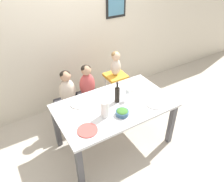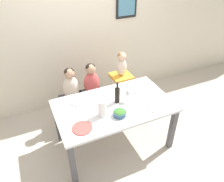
{
  "view_description": "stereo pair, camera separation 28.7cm",
  "coord_description": "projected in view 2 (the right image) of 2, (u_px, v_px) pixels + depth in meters",
  "views": [
    {
      "loc": [
        -1.23,
        -1.96,
        2.55
      ],
      "look_at": [
        0.0,
        0.07,
        0.92
      ],
      "focal_mm": 35.0,
      "sensor_mm": 36.0,
      "label": 1
    },
    {
      "loc": [
        -0.97,
        -2.09,
        2.55
      ],
      "look_at": [
        0.0,
        0.07,
        0.92
      ],
      "focal_mm": 35.0,
      "sensor_mm": 36.0,
      "label": 2
    }
  ],
  "objects": [
    {
      "name": "dinner_plate_front_left",
      "position": [
        82.0,
        128.0,
        2.56
      ],
      "size": [
        0.24,
        0.24,
        0.01
      ],
      "color": "#D14C47",
      "rests_on": "dining_table"
    },
    {
      "name": "paper_towel_roll",
      "position": [
        102.0,
        108.0,
        2.69
      ],
      "size": [
        0.1,
        0.1,
        0.22
      ],
      "color": "white",
      "rests_on": "dining_table"
    },
    {
      "name": "salad_bowl_large",
      "position": [
        120.0,
        113.0,
        2.73
      ],
      "size": [
        0.17,
        0.17,
        0.08
      ],
      "color": "#335675",
      "rests_on": "dining_table"
    },
    {
      "name": "dinner_plate_back_right",
      "position": [
        138.0,
        89.0,
        3.22
      ],
      "size": [
        0.24,
        0.24,
        0.01
      ],
      "color": "silver",
      "rests_on": "dining_table"
    },
    {
      "name": "ground_plane",
      "position": [
        114.0,
        142.0,
        3.35
      ],
      "size": [
        14.0,
        14.0,
        0.0
      ],
      "primitive_type": "plane",
      "color": "#BCB2A3"
    },
    {
      "name": "dining_table",
      "position": [
        114.0,
        110.0,
        2.98
      ],
      "size": [
        1.57,
        0.92,
        0.74
      ],
      "color": "silver",
      "rests_on": "ground_plane"
    },
    {
      "name": "chair_far_left",
      "position": [
        73.0,
        103.0,
        3.51
      ],
      "size": [
        0.39,
        0.38,
        0.48
      ],
      "color": "silver",
      "rests_on": "ground_plane"
    },
    {
      "name": "person_baby_right",
      "position": [
        122.0,
        63.0,
        3.5
      ],
      "size": [
        0.18,
        0.15,
        0.41
      ],
      "color": "beige",
      "rests_on": "chair_right_highchair"
    },
    {
      "name": "dinner_plate_front_right",
      "position": [
        155.0,
        107.0,
        2.88
      ],
      "size": [
        0.24,
        0.24,
        0.01
      ],
      "color": "silver",
      "rests_on": "dining_table"
    },
    {
      "name": "chair_far_center",
      "position": [
        93.0,
        98.0,
        3.62
      ],
      "size": [
        0.39,
        0.38,
        0.48
      ],
      "color": "silver",
      "rests_on": "ground_plane"
    },
    {
      "name": "wine_glass_near",
      "position": [
        128.0,
        93.0,
        2.92
      ],
      "size": [
        0.07,
        0.07,
        0.19
      ],
      "color": "white",
      "rests_on": "dining_table"
    },
    {
      "name": "wine_bottle",
      "position": [
        117.0,
        95.0,
        2.91
      ],
      "size": [
        0.07,
        0.07,
        0.31
      ],
      "color": "black",
      "rests_on": "dining_table"
    },
    {
      "name": "wall_back",
      "position": [
        81.0,
        30.0,
        3.56
      ],
      "size": [
        10.0,
        0.09,
        2.7
      ],
      "color": "beige",
      "rests_on": "ground_plane"
    },
    {
      "name": "person_child_center",
      "position": [
        91.0,
        80.0,
        3.43
      ],
      "size": [
        0.25,
        0.19,
        0.55
      ],
      "color": "#C64C4C",
      "rests_on": "chair_far_center"
    },
    {
      "name": "person_child_left",
      "position": [
        71.0,
        85.0,
        3.31
      ],
      "size": [
        0.25,
        0.19,
        0.55
      ],
      "color": "beige",
      "rests_on": "chair_far_left"
    },
    {
      "name": "dinner_plate_back_left",
      "position": [
        79.0,
        101.0,
        2.99
      ],
      "size": [
        0.24,
        0.24,
        0.01
      ],
      "color": "silver",
      "rests_on": "dining_table"
    },
    {
      "name": "chair_right_highchair",
      "position": [
        121.0,
        83.0,
        3.72
      ],
      "size": [
        0.33,
        0.32,
        0.71
      ],
      "color": "silver",
      "rests_on": "ground_plane"
    }
  ]
}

